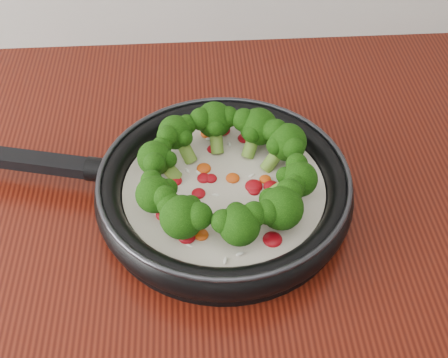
{
  "coord_description": "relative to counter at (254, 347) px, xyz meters",
  "views": [
    {
      "loc": [
        -0.1,
        0.53,
        1.5
      ],
      "look_at": [
        -0.06,
        1.07,
        0.95
      ],
      "focal_mm": 46.9,
      "sensor_mm": 36.0,
      "label": 1
    }
  ],
  "objects": [
    {
      "name": "skillet",
      "position": [
        -0.06,
        -0.02,
        0.49
      ],
      "size": [
        0.57,
        0.42,
        0.1
      ],
      "color": "black",
      "rests_on": "counter"
    },
    {
      "name": "counter",
      "position": [
        0.0,
        0.0,
        0.0
      ],
      "size": [
        1.6,
        0.8,
        0.9
      ],
      "primitive_type": "cube",
      "color": "black",
      "rests_on": "ground"
    }
  ]
}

